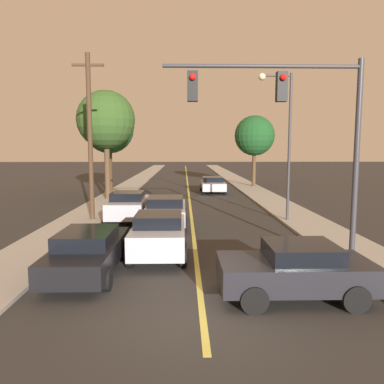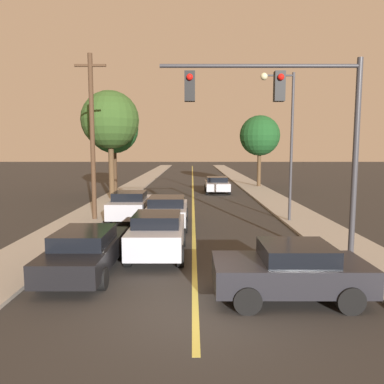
# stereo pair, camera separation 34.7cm
# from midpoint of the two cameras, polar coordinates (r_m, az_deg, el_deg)

# --- Properties ---
(ground_plane) EXTENTS (200.00, 200.00, 0.00)m
(ground_plane) POSITION_cam_midpoint_polar(r_m,az_deg,el_deg) (9.26, 1.41, -17.66)
(ground_plane) COLOR #2D2B28
(road_surface) EXTENTS (9.26, 80.00, 0.01)m
(road_surface) POSITION_cam_midpoint_polar(r_m,az_deg,el_deg) (44.60, 0.09, 1.74)
(road_surface) COLOR #2D2B28
(road_surface) RESTS_ON ground
(sidewalk_left) EXTENTS (2.50, 80.00, 0.12)m
(sidewalk_left) POSITION_cam_midpoint_polar(r_m,az_deg,el_deg) (44.95, -7.43, 1.79)
(sidewalk_left) COLOR #9E998E
(sidewalk_left) RESTS_ON ground
(sidewalk_right) EXTENTS (2.50, 80.00, 0.12)m
(sidewalk_right) POSITION_cam_midpoint_polar(r_m,az_deg,el_deg) (45.02, 7.60, 1.80)
(sidewalk_right) COLOR #9E998E
(sidewalk_right) RESTS_ON ground
(car_near_lane_front) EXTENTS (1.93, 4.09, 1.56)m
(car_near_lane_front) POSITION_cam_midpoint_polar(r_m,az_deg,el_deg) (13.37, -4.74, -6.28)
(car_near_lane_front) COLOR #A5A8B2
(car_near_lane_front) RESTS_ON ground
(car_near_lane_second) EXTENTS (2.02, 4.22, 1.50)m
(car_near_lane_second) POSITION_cam_midpoint_polar(r_m,az_deg,el_deg) (18.26, -3.52, -2.88)
(car_near_lane_second) COLOR #A5A8B2
(car_near_lane_second) RESTS_ON ground
(car_outer_lane_front) EXTENTS (1.89, 4.70, 1.38)m
(car_outer_lane_front) POSITION_cam_midpoint_polar(r_m,az_deg,el_deg) (12.01, -15.28, -8.53)
(car_outer_lane_front) COLOR black
(car_outer_lane_front) RESTS_ON ground
(car_outer_lane_second) EXTENTS (1.95, 4.09, 1.57)m
(car_outer_lane_second) POSITION_cam_midpoint_polar(r_m,az_deg,el_deg) (19.94, -9.13, -2.03)
(car_outer_lane_second) COLOR #A5A8B2
(car_outer_lane_second) RESTS_ON ground
(car_far_oncoming) EXTENTS (2.08, 4.27, 1.37)m
(car_far_oncoming) POSITION_cam_midpoint_polar(r_m,az_deg,el_deg) (32.41, 3.90, 1.15)
(car_far_oncoming) COLOR #A5A8B2
(car_far_oncoming) RESTS_ON ground
(car_crossing_right) EXTENTS (3.84, 2.00, 1.43)m
(car_crossing_right) POSITION_cam_midpoint_polar(r_m,az_deg,el_deg) (10.01, 15.56, -11.41)
(car_crossing_right) COLOR black
(car_crossing_right) RESTS_ON ground
(traffic_signal_mast) EXTENTS (6.18, 0.42, 6.44)m
(traffic_signal_mast) POSITION_cam_midpoint_polar(r_m,az_deg,el_deg) (12.21, 15.71, 10.95)
(traffic_signal_mast) COLOR #333338
(traffic_signal_mast) RESTS_ON ground
(streetlamp_right) EXTENTS (1.73, 0.36, 7.46)m
(streetlamp_right) POSITION_cam_midpoint_polar(r_m,az_deg,el_deg) (19.77, 14.18, 9.49)
(streetlamp_right) COLOR #333338
(streetlamp_right) RESTS_ON ground
(utility_pole_left) EXTENTS (1.60, 0.24, 8.47)m
(utility_pole_left) POSITION_cam_midpoint_polar(r_m,az_deg,el_deg) (20.14, -14.71, 8.44)
(utility_pole_left) COLOR #422D1E
(utility_pole_left) RESTS_ON ground
(tree_left_near) EXTENTS (4.08, 4.08, 7.37)m
(tree_left_near) POSITION_cam_midpoint_polar(r_m,az_deg,el_deg) (31.96, -11.78, 9.39)
(tree_left_near) COLOR #3D2B1C
(tree_left_near) RESTS_ON ground
(tree_left_far) EXTENTS (4.21, 4.21, 7.89)m
(tree_left_far) POSITION_cam_midpoint_polar(r_m,az_deg,el_deg) (28.34, -12.25, 10.65)
(tree_left_far) COLOR #4C3823
(tree_left_far) RESTS_ON ground
(tree_right_near) EXTENTS (3.92, 3.92, 6.92)m
(tree_right_near) POSITION_cam_midpoint_polar(r_m,az_deg,el_deg) (37.52, 10.30, 8.42)
(tree_right_near) COLOR #4C3823
(tree_right_near) RESTS_ON ground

